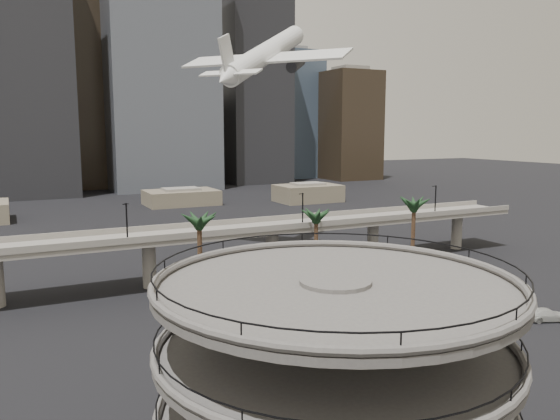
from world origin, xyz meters
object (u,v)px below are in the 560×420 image
parking_ramp (334,380)px  car_b (448,316)px  overpass (213,237)px  airborne_jet (266,54)px  car_a (343,355)px  car_c (547,315)px

parking_ramp → car_b: bearing=36.9°
parking_ramp → overpass: size_ratio=0.17×
parking_ramp → car_b: size_ratio=5.18×
overpass → airborne_jet: 38.33m
parking_ramp → car_a: bearing=55.4°
car_a → car_b: car_b is taller
overpass → car_a: (1.44, -38.06, -6.66)m
overpass → car_c: bearing=-50.2°
car_a → car_b: size_ratio=0.93×
parking_ramp → car_b: parking_ramp is taller
overpass → airborne_jet: size_ratio=4.15×
airborne_jet → car_c: size_ratio=5.42×
parking_ramp → airborne_jet: bearing=68.1°
parking_ramp → car_c: (45.84, 19.64, -9.00)m
parking_ramp → car_a: size_ratio=5.55×
car_a → car_c: (31.40, -1.29, 0.16)m
car_b → car_c: size_ratio=0.74×
overpass → car_a: bearing=-87.8°
airborne_jet → car_a: airborne_jet is taller
airborne_jet → car_b: 60.80m
airborne_jet → parking_ramp: bearing=-151.3°
car_b → car_c: (11.92, -5.86, 0.13)m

